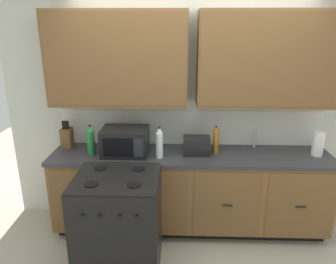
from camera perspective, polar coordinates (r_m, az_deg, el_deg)
name	(u,v)px	position (r m, az deg, el deg)	size (l,w,h in m)	color
ground_plane	(190,244)	(3.64, 3.86, -19.12)	(8.00, 8.00, 0.00)	#B2A893
wall_unit	(192,81)	(3.43, 4.27, 9.02)	(4.14, 0.40, 2.50)	silver
counter_run	(190,191)	(3.63, 3.92, -10.35)	(2.97, 0.64, 0.91)	black
stove_range	(119,222)	(3.14, -8.71, -15.53)	(0.76, 0.68, 0.95)	black
microwave	(125,141)	(3.41, -7.60, -1.64)	(0.48, 0.37, 0.28)	black
toaster	(197,146)	(3.41, 5.08, -2.41)	(0.28, 0.18, 0.19)	black
knife_block	(67,137)	(3.75, -17.43, -0.93)	(0.11, 0.14, 0.31)	brown
sink_faucet	(255,139)	(3.70, 15.10, -1.21)	(0.02, 0.02, 0.20)	#B2B5BA
paper_towel_roll	(318,144)	(3.69, 25.03, -1.88)	(0.12, 0.12, 0.26)	white
bottle_clear	(159,143)	(3.28, -1.53, -1.93)	(0.07, 0.07, 0.33)	silver
bottle_amber	(216,140)	(3.44, 8.44, -1.38)	(0.06, 0.06, 0.30)	#9E6619
bottle_green	(91,140)	(3.45, -13.53, -1.43)	(0.08, 0.08, 0.33)	#237A38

